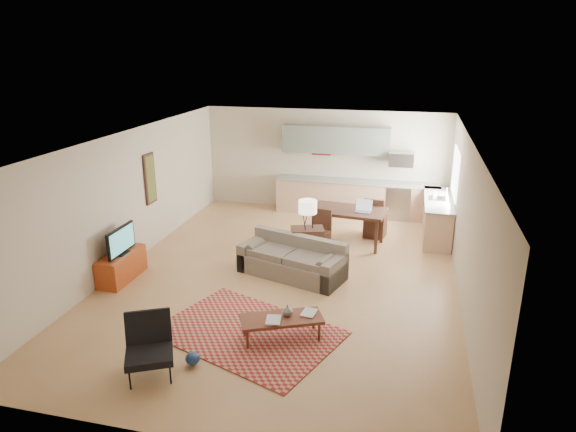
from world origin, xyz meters
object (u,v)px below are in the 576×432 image
(console_table, at_px, (307,246))
(sofa, at_px, (292,258))
(coffee_table, at_px, (282,328))
(armchair, at_px, (149,349))
(dining_table, at_px, (348,227))
(tv_credenza, at_px, (122,266))

(console_table, bearing_deg, sofa, -121.36)
(coffee_table, relative_size, armchair, 1.51)
(dining_table, bearing_deg, coffee_table, -89.93)
(sofa, xyz_separation_m, tv_credenza, (-3.14, -0.92, -0.11))
(dining_table, bearing_deg, armchair, -103.44)
(armchair, distance_m, console_table, 4.42)
(tv_credenza, xyz_separation_m, dining_table, (3.98, 2.84, 0.15))
(sofa, distance_m, armchair, 3.74)
(sofa, height_order, armchair, armchair)
(tv_credenza, bearing_deg, sofa, 16.28)
(dining_table, bearing_deg, tv_credenza, -138.01)
(armchair, xyz_separation_m, dining_table, (1.98, 5.49, -0.00))
(console_table, bearing_deg, coffee_table, -103.07)
(sofa, distance_m, tv_credenza, 3.27)
(armchair, bearing_deg, console_table, 45.79)
(sofa, height_order, coffee_table, sofa)
(tv_credenza, bearing_deg, dining_table, 35.54)
(armchair, bearing_deg, tv_credenza, 100.12)
(coffee_table, relative_size, dining_table, 0.77)
(sofa, distance_m, coffee_table, 2.30)
(coffee_table, relative_size, tv_credenza, 1.09)
(tv_credenza, relative_size, console_table, 1.50)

